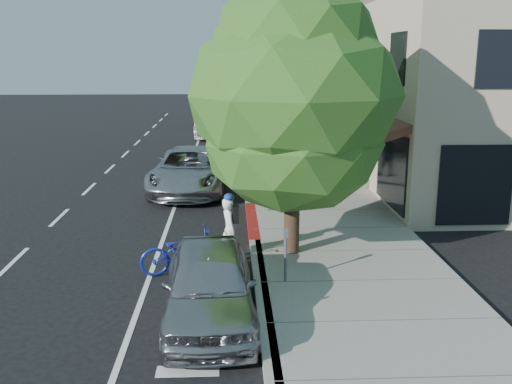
{
  "coord_description": "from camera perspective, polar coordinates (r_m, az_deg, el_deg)",
  "views": [
    {
      "loc": [
        -0.65,
        -15.95,
        5.14
      ],
      "look_at": [
        0.06,
        -0.35,
        1.35
      ],
      "focal_mm": 40.0,
      "sensor_mm": 36.0,
      "label": 1
    }
  ],
  "objects": [
    {
      "name": "curb_red_segment",
      "position": [
        17.71,
        -0.38,
        -2.98
      ],
      "size": [
        0.32,
        4.0,
        0.15
      ],
      "primitive_type": "cube",
      "color": "maroon",
      "rests_on": "ground"
    },
    {
      "name": "street_tree_2",
      "position": [
        26.0,
        0.85,
        12.73
      ],
      "size": [
        4.72,
        4.72,
        7.67
      ],
      "color": "black",
      "rests_on": "ground"
    },
    {
      "name": "ground",
      "position": [
        16.78,
        -0.25,
        -4.2
      ],
      "size": [
        120.0,
        120.0,
        0.0
      ],
      "primitive_type": "plane",
      "color": "black",
      "rests_on": "ground"
    },
    {
      "name": "street_tree_3",
      "position": [
        31.99,
        0.2,
        13.64
      ],
      "size": [
        5.49,
        5.49,
        8.44
      ],
      "color": "black",
      "rests_on": "ground"
    },
    {
      "name": "storefront_building",
      "position": [
        35.51,
        14.45,
        10.58
      ],
      "size": [
        10.0,
        36.0,
        7.0
      ],
      "primitive_type": "cube",
      "color": "tan",
      "rests_on": "ground"
    },
    {
      "name": "near_car_a",
      "position": [
        11.35,
        -4.69,
        -9.19
      ],
      "size": [
        1.94,
        4.45,
        1.49
      ],
      "primitive_type": "imported",
      "rotation": [
        0.0,
        0.0,
        0.04
      ],
      "color": "#9E9EA2",
      "rests_on": "ground"
    },
    {
      "name": "dark_suv_far",
      "position": [
        40.4,
        -2.38,
        7.47
      ],
      "size": [
        2.52,
        4.91,
        1.6
      ],
      "primitive_type": "imported",
      "rotation": [
        0.0,
        0.0,
        -0.14
      ],
      "color": "black",
      "rests_on": "ground"
    },
    {
      "name": "street_tree_0",
      "position": [
        14.08,
        3.79,
        9.34
      ],
      "size": [
        5.28,
        5.28,
        6.99
      ],
      "color": "black",
      "rests_on": "ground"
    },
    {
      "name": "bicycle",
      "position": [
        13.79,
        -7.26,
        -5.92
      ],
      "size": [
        2.2,
        1.2,
        1.1
      ],
      "primitive_type": "imported",
      "rotation": [
        0.0,
        0.0,
        1.81
      ],
      "color": "#16239E",
      "rests_on": "ground"
    },
    {
      "name": "silver_suv",
      "position": [
        21.94,
        -6.59,
        2.2
      ],
      "size": [
        3.09,
        6.07,
        1.64
      ],
      "primitive_type": "imported",
      "rotation": [
        0.0,
        0.0,
        -0.06
      ],
      "color": "#ACACB0",
      "rests_on": "ground"
    },
    {
      "name": "dark_sedan",
      "position": [
        29.13,
        -2.27,
        5.18
      ],
      "size": [
        1.98,
        5.25,
        1.71
      ],
      "primitive_type": "imported",
      "rotation": [
        0.0,
        0.0,
        -0.03
      ],
      "color": "black",
      "rests_on": "ground"
    },
    {
      "name": "pedestrian",
      "position": [
        23.93,
        6.39,
        3.87
      ],
      "size": [
        1.15,
        1.04,
        1.93
      ],
      "primitive_type": "imported",
      "rotation": [
        0.0,
        0.0,
        3.55
      ],
      "color": "black",
      "rests_on": "sidewalk"
    },
    {
      "name": "street_tree_4",
      "position": [
        38.0,
        -0.25,
        12.32
      ],
      "size": [
        4.18,
        4.18,
        6.89
      ],
      "color": "black",
      "rests_on": "ground"
    },
    {
      "name": "white_pickup",
      "position": [
        36.91,
        -4.55,
        6.83
      ],
      "size": [
        2.47,
        5.51,
        1.57
      ],
      "primitive_type": "imported",
      "rotation": [
        0.0,
        0.0,
        0.05
      ],
      "color": "silver",
      "rests_on": "ground"
    },
    {
      "name": "street_tree_1",
      "position": [
        20.02,
        1.9,
        12.59
      ],
      "size": [
        4.63,
        4.63,
        7.71
      ],
      "color": "black",
      "rests_on": "ground"
    },
    {
      "name": "street_tree_5",
      "position": [
        43.99,
        -0.58,
        12.72
      ],
      "size": [
        5.48,
        5.48,
        7.5
      ],
      "color": "black",
      "rests_on": "ground"
    },
    {
      "name": "sidewalk",
      "position": [
        24.66,
        4.34,
        1.75
      ],
      "size": [
        4.6,
        56.0,
        0.15
      ],
      "primitive_type": "cube",
      "color": "gray",
      "rests_on": "ground"
    },
    {
      "name": "cyclist",
      "position": [
        14.41,
        -2.68,
        -3.8
      ],
      "size": [
        0.51,
        0.67,
        1.65
      ],
      "primitive_type": "imported",
      "rotation": [
        0.0,
        0.0,
        1.78
      ],
      "color": "white",
      "rests_on": "ground"
    },
    {
      "name": "curb",
      "position": [
        24.49,
        -1.01,
        1.71
      ],
      "size": [
        0.3,
        56.0,
        0.15
      ],
      "primitive_type": "cube",
      "color": "#9E998E",
      "rests_on": "ground"
    }
  ]
}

